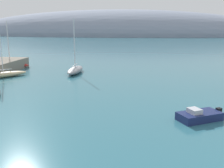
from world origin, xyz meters
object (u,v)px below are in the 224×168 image
(sailboat_red_end_of_line, at_px, (10,65))
(motorboat_navy_outer, at_px, (199,116))
(sailboat_grey_mid_mooring, at_px, (75,70))
(sailboat_sand_near_shore, at_px, (3,74))

(sailboat_red_end_of_line, relative_size, motorboat_navy_outer, 2.09)
(sailboat_grey_mid_mooring, relative_size, sailboat_red_end_of_line, 1.03)
(sailboat_grey_mid_mooring, distance_m, sailboat_red_end_of_line, 14.59)
(sailboat_grey_mid_mooring, xyz_separation_m, sailboat_red_end_of_line, (-13.97, 4.22, -0.05))
(sailboat_red_end_of_line, bearing_deg, sailboat_grey_mid_mooring, 160.85)
(sailboat_red_end_of_line, distance_m, motorboat_navy_outer, 38.89)
(sailboat_sand_near_shore, height_order, sailboat_grey_mid_mooring, sailboat_sand_near_shore)
(sailboat_red_end_of_line, bearing_deg, motorboat_navy_outer, 138.93)
(sailboat_sand_near_shore, height_order, motorboat_navy_outer, sailboat_sand_near_shore)
(sailboat_sand_near_shore, distance_m, motorboat_navy_outer, 30.55)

